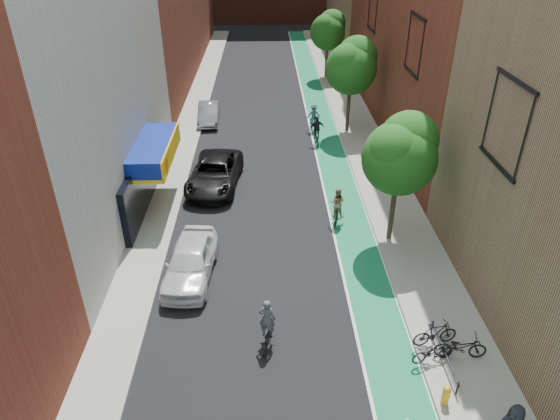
{
  "coord_description": "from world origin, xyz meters",
  "views": [
    {
      "loc": [
        -0.32,
        -9.98,
        13.72
      ],
      "look_at": [
        0.32,
        10.51,
        1.5
      ],
      "focal_mm": 32.0,
      "sensor_mm": 36.0,
      "label": 1
    }
  ],
  "objects": [
    {
      "name": "bike_lane",
      "position": [
        4.0,
        26.0,
        0.01
      ],
      "size": [
        2.0,
        68.0,
        0.01
      ],
      "primitive_type": "cube",
      "color": "#157A46",
      "rests_on": "ground"
    },
    {
      "name": "sidewalk_left",
      "position": [
        -6.0,
        26.0,
        0.07
      ],
      "size": [
        2.0,
        68.0,
        0.15
      ],
      "primitive_type": "cube",
      "color": "gray",
      "rests_on": "ground"
    },
    {
      "name": "sidewalk_right",
      "position": [
        6.5,
        26.0,
        0.07
      ],
      "size": [
        3.0,
        68.0,
        0.15
      ],
      "primitive_type": "cube",
      "color": "gray",
      "rests_on": "ground"
    },
    {
      "name": "building_left_white",
      "position": [
        -11.0,
        14.0,
        6.0
      ],
      "size": [
        8.0,
        20.0,
        12.0
      ],
      "primitive_type": "cube",
      "color": "silver",
      "rests_on": "ground"
    },
    {
      "name": "tree_near",
      "position": [
        5.65,
        10.02,
        4.66
      ],
      "size": [
        3.4,
        3.36,
        6.42
      ],
      "color": "#332619",
      "rests_on": "ground"
    },
    {
      "name": "tree_mid",
      "position": [
        5.65,
        24.02,
        4.89
      ],
      "size": [
        3.55,
        3.53,
        6.74
      ],
      "color": "#332619",
      "rests_on": "ground"
    },
    {
      "name": "tree_far",
      "position": [
        5.65,
        38.02,
        4.5
      ],
      "size": [
        3.3,
        3.25,
        6.21
      ],
      "color": "#332619",
      "rests_on": "ground"
    },
    {
      "name": "parked_car_white",
      "position": [
        -3.65,
        7.48,
        0.81
      ],
      "size": [
        2.24,
        4.9,
        1.63
      ],
      "primitive_type": "imported",
      "rotation": [
        0.0,
        0.0,
        -0.07
      ],
      "color": "silver",
      "rests_on": "ground"
    },
    {
      "name": "parked_car_black",
      "position": [
        -3.29,
        15.94,
        0.81
      ],
      "size": [
        3.28,
        6.09,
        1.62
      ],
      "primitive_type": "imported",
      "rotation": [
        0.0,
        0.0,
        -0.1
      ],
      "color": "black",
      "rests_on": "ground"
    },
    {
      "name": "parked_car_silver",
      "position": [
        -4.6,
        26.36,
        0.71
      ],
      "size": [
        1.64,
        4.33,
        1.41
      ],
      "primitive_type": "imported",
      "rotation": [
        0.0,
        0.0,
        0.03
      ],
      "color": "#9A9DA2",
      "rests_on": "ground"
    },
    {
      "name": "cyclist_lead",
      "position": [
        -0.37,
        3.36,
        0.68
      ],
      "size": [
        0.89,
        1.73,
        2.01
      ],
      "rotation": [
        0.0,
        0.0,
        2.94
      ],
      "color": "black",
      "rests_on": "ground"
    },
    {
      "name": "cyclist_lane_near",
      "position": [
        3.24,
        11.69,
        0.85
      ],
      "size": [
        0.91,
        1.56,
        1.96
      ],
      "rotation": [
        0.0,
        0.0,
        2.88
      ],
      "color": "black",
      "rests_on": "ground"
    },
    {
      "name": "cyclist_lane_mid",
      "position": [
        3.2,
        21.84,
        0.78
      ],
      "size": [
        0.99,
        1.55,
        1.99
      ],
      "rotation": [
        0.0,
        0.0,
        3.22
      ],
      "color": "black",
      "rests_on": "ground"
    },
    {
      "name": "cyclist_lane_far",
      "position": [
        3.2,
        24.47,
        0.84
      ],
      "size": [
        1.12,
        1.92,
        1.95
      ],
      "rotation": [
        0.0,
        0.0,
        3.32
      ],
      "color": "black",
      "rests_on": "ground"
    },
    {
      "name": "parked_bike_near",
      "position": [
        6.42,
        2.39,
        0.63
      ],
      "size": [
        1.89,
        0.78,
        0.97
      ],
      "primitive_type": "imported",
      "rotation": [
        0.0,
        0.0,
        1.5
      ],
      "color": "black",
      "rests_on": "sidewalk_right"
    },
    {
      "name": "parked_bike_mid",
      "position": [
        5.71,
        3.01,
        0.66
      ],
      "size": [
        1.75,
        0.75,
        1.02
      ],
      "primitive_type": "imported",
      "rotation": [
        0.0,
        0.0,
        1.74
      ],
      "color": "black",
      "rests_on": "sidewalk_right"
    },
    {
      "name": "parked_bike_far",
      "position": [
        5.4,
        2.24,
        0.56
      ],
      "size": [
        1.66,
        0.9,
        0.83
      ],
      "primitive_type": "imported",
      "rotation": [
        0.0,
        0.0,
        1.81
      ],
      "color": "black",
      "rests_on": "sidewalk_right"
    },
    {
      "name": "fire_hydrant",
      "position": [
        5.3,
        0.46,
        0.55
      ],
      "size": [
        0.26,
        0.26,
        0.75
      ],
      "color": "orange",
      "rests_on": "sidewalk_right"
    }
  ]
}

